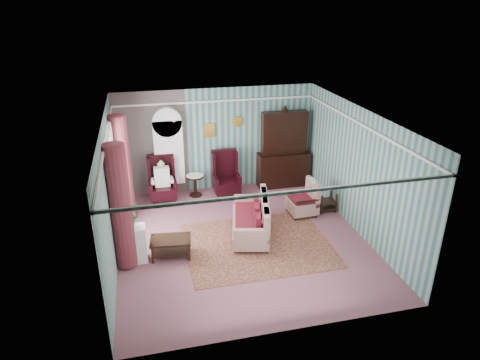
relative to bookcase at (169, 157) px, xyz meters
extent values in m
plane|color=#905460|center=(1.35, -2.84, -1.12)|extent=(6.00, 6.00, 0.00)
cube|color=#3D706D|center=(1.35, 0.16, 0.33)|extent=(5.50, 0.02, 2.90)
cube|color=#3D706D|center=(1.35, -5.84, 0.33)|extent=(5.50, 0.02, 2.90)
cube|color=#3D706D|center=(-1.40, -2.84, 0.33)|extent=(0.02, 6.00, 2.90)
cube|color=#3D706D|center=(4.10, -2.84, 0.33)|extent=(0.02, 6.00, 2.90)
cube|color=white|center=(1.35, -2.84, 1.78)|extent=(5.50, 6.00, 0.02)
cube|color=#804156|center=(-0.45, 0.15, 0.33)|extent=(1.90, 0.01, 2.90)
cube|color=white|center=(1.35, -2.84, 1.43)|extent=(5.50, 6.00, 0.05)
cube|color=white|center=(-1.37, -2.24, 0.43)|extent=(0.04, 1.50, 1.90)
cylinder|color=maroon|center=(-1.20, -3.29, 0.23)|extent=(0.44, 0.44, 2.60)
cylinder|color=maroon|center=(-1.20, -1.19, 0.23)|extent=(0.44, 0.44, 2.60)
cube|color=gold|center=(1.15, 0.13, 0.63)|extent=(0.30, 0.03, 0.38)
cube|color=silver|center=(0.00, 0.00, 0.00)|extent=(0.80, 0.28, 2.24)
cube|color=black|center=(3.25, -0.12, 0.06)|extent=(1.50, 0.56, 2.36)
cube|color=black|center=(-0.25, -0.39, -0.50)|extent=(0.76, 0.80, 1.25)
cube|color=black|center=(1.50, -0.39, -0.50)|extent=(0.76, 0.80, 1.25)
cylinder|color=black|center=(0.65, -0.24, -0.82)|extent=(0.50, 0.50, 0.60)
cube|color=black|center=(3.82, -1.94, -0.85)|extent=(0.45, 0.38, 0.54)
cube|color=white|center=(-1.05, -3.14, -0.72)|extent=(0.55, 0.35, 0.80)
cube|color=#501A1B|center=(1.65, -3.14, -1.11)|extent=(3.20, 2.60, 0.01)
cube|color=beige|center=(1.60, -2.64, -0.66)|extent=(1.28, 1.98, 0.91)
cube|color=#B6AF8D|center=(3.14, -1.98, -0.67)|extent=(0.90, 0.80, 0.90)
cube|color=black|center=(-0.27, -3.15, -0.91)|extent=(0.91, 0.63, 0.43)
imported|color=#255219|center=(-1.12, -3.26, -0.09)|extent=(0.45, 0.40, 0.46)
imported|color=#234916|center=(-1.02, -2.99, -0.08)|extent=(0.33, 0.29, 0.49)
imported|color=#214F18|center=(-1.07, -3.11, -0.14)|extent=(0.23, 0.23, 0.36)
camera|label=1|loc=(-0.63, -11.07, 4.04)|focal=32.00mm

